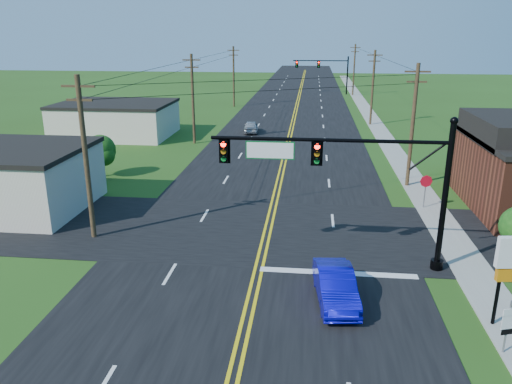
# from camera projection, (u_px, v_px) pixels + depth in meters

# --- Properties ---
(ground) EXTENTS (260.00, 260.00, 0.00)m
(ground) POSITION_uv_depth(u_px,v_px,m) (233.00, 358.00, 17.73)
(ground) COLOR #254413
(ground) RESTS_ON ground
(road_main) EXTENTS (16.00, 220.00, 0.04)m
(road_main) POSITION_uv_depth(u_px,v_px,m) (292.00, 120.00, 65.02)
(road_main) COLOR black
(road_main) RESTS_ON ground
(road_cross) EXTENTS (70.00, 10.00, 0.04)m
(road_cross) POSITION_uv_depth(u_px,v_px,m) (265.00, 230.00, 29.07)
(road_cross) COLOR black
(road_cross) RESTS_ON ground
(sidewalk) EXTENTS (2.00, 160.00, 0.08)m
(sidewalk) POSITION_uv_depth(u_px,v_px,m) (384.00, 138.00, 54.45)
(sidewalk) COLOR gray
(sidewalk) RESTS_ON ground
(signal_mast_main) EXTENTS (11.30, 0.60, 7.48)m
(signal_mast_main) POSITION_uv_depth(u_px,v_px,m) (349.00, 173.00, 23.38)
(signal_mast_main) COLOR black
(signal_mast_main) RESTS_ON ground
(signal_mast_far) EXTENTS (10.98, 0.60, 7.48)m
(signal_mast_far) POSITION_uv_depth(u_px,v_px,m) (324.00, 69.00, 91.54)
(signal_mast_far) COLOR black
(signal_mast_far) RESTS_ON ground
(cream_bldg_near) EXTENTS (10.20, 8.20, 4.10)m
(cream_bldg_near) POSITION_uv_depth(u_px,v_px,m) (6.00, 178.00, 32.13)
(cream_bldg_near) COLOR beige
(cream_bldg_near) RESTS_ON ground
(cream_bldg_far) EXTENTS (12.20, 9.20, 3.70)m
(cream_bldg_far) POSITION_uv_depth(u_px,v_px,m) (116.00, 119.00, 55.10)
(cream_bldg_far) COLOR beige
(cream_bldg_far) RESTS_ON ground
(utility_pole_left_a) EXTENTS (1.80, 0.28, 9.00)m
(utility_pole_left_a) POSITION_uv_depth(u_px,v_px,m) (86.00, 156.00, 26.74)
(utility_pole_left_a) COLOR #342317
(utility_pole_left_a) RESTS_ON ground
(utility_pole_left_b) EXTENTS (1.80, 0.28, 9.00)m
(utility_pole_left_b) POSITION_uv_depth(u_px,v_px,m) (193.00, 98.00, 50.39)
(utility_pole_left_b) COLOR #342317
(utility_pole_left_b) RESTS_ON ground
(utility_pole_left_c) EXTENTS (1.80, 0.28, 9.00)m
(utility_pole_left_c) POSITION_uv_depth(u_px,v_px,m) (234.00, 75.00, 75.93)
(utility_pole_left_c) COLOR #342317
(utility_pole_left_c) RESTS_ON ground
(utility_pole_right_a) EXTENTS (1.80, 0.28, 9.00)m
(utility_pole_right_a) POSITION_uv_depth(u_px,v_px,m) (413.00, 124.00, 36.06)
(utility_pole_right_a) COLOR #342317
(utility_pole_right_a) RESTS_ON ground
(utility_pole_right_b) EXTENTS (1.80, 0.28, 9.00)m
(utility_pole_right_b) POSITION_uv_depth(u_px,v_px,m) (373.00, 86.00, 60.65)
(utility_pole_right_b) COLOR #342317
(utility_pole_right_b) RESTS_ON ground
(utility_pole_right_c) EXTENTS (1.80, 0.28, 9.00)m
(utility_pole_right_c) POSITION_uv_depth(u_px,v_px,m) (354.00, 69.00, 89.03)
(utility_pole_right_c) COLOR #342317
(utility_pole_right_c) RESTS_ON ground
(tree_right_back) EXTENTS (3.00, 3.00, 4.10)m
(tree_right_back) POSITION_uv_depth(u_px,v_px,m) (480.00, 143.00, 39.84)
(tree_right_back) COLOR #342317
(tree_right_back) RESTS_ON ground
(tree_left) EXTENTS (2.40, 2.40, 3.37)m
(tree_left) POSITION_uv_depth(u_px,v_px,m) (100.00, 150.00, 39.35)
(tree_left) COLOR #342317
(tree_left) RESTS_ON ground
(blue_car) EXTENTS (2.00, 4.50, 1.44)m
(blue_car) POSITION_uv_depth(u_px,v_px,m) (336.00, 287.00, 21.24)
(blue_car) COLOR #0908B2
(blue_car) RESTS_ON ground
(distant_car) EXTENTS (1.98, 4.08, 1.34)m
(distant_car) POSITION_uv_depth(u_px,v_px,m) (251.00, 127.00, 57.02)
(distant_car) COLOR #A9AAAE
(distant_car) RESTS_ON ground
(route_sign) EXTENTS (0.52, 0.19, 2.17)m
(route_sign) POSITION_uv_depth(u_px,v_px,m) (508.00, 324.00, 17.57)
(route_sign) COLOR slate
(route_sign) RESTS_ON ground
(stop_sign) EXTENTS (0.81, 0.14, 2.28)m
(stop_sign) POSITION_uv_depth(u_px,v_px,m) (426.00, 185.00, 32.23)
(stop_sign) COLOR slate
(stop_sign) RESTS_ON ground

